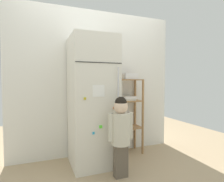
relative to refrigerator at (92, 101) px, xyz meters
The scene contains 6 objects.
ground_plane 0.90m from the refrigerator, ahead, with size 6.00×6.00×0.00m, color tan.
kitchen_wall_back 0.46m from the refrigerator, 65.80° to the left, with size 2.64×0.03×2.27m, color silver.
refrigerator is the anchor object (origin of this frame).
child_standing 0.61m from the refrigerator, 66.15° to the right, with size 0.32×0.23×0.98m.
pantry_shelf_unit 0.68m from the refrigerator, 15.63° to the left, with size 0.44×0.29×1.20m.
fruit_bin 0.78m from the refrigerator, 16.63° to the left, with size 0.23×0.17×0.09m.
Camera 1 is at (-0.87, -2.52, 1.17)m, focal length 30.18 mm.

